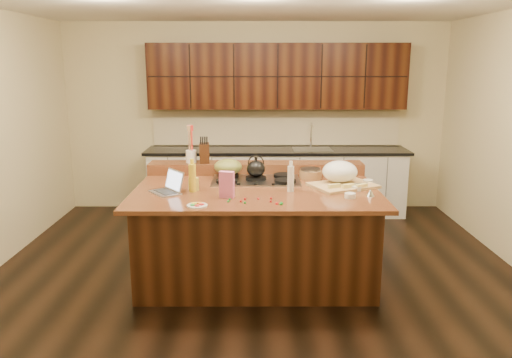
{
  "coord_description": "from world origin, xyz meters",
  "views": [
    {
      "loc": [
        -0.01,
        -4.81,
        2.13
      ],
      "look_at": [
        0.0,
        0.05,
        1.0
      ],
      "focal_mm": 35.0,
      "sensor_mm": 36.0,
      "label": 1
    }
  ],
  "objects": [
    {
      "name": "room",
      "position": [
        0.0,
        0.0,
        1.35
      ],
      "size": [
        5.52,
        5.02,
        2.72
      ],
      "color": "black",
      "rests_on": "ground"
    },
    {
      "name": "strainer_bowl",
      "position": [
        0.59,
        0.42,
        0.97
      ],
      "size": [
        0.25,
        0.25,
        0.09
      ],
      "primitive_type": "cylinder",
      "rotation": [
        0.0,
        0.0,
        -0.05
      ],
      "color": "#996B3F",
      "rests_on": "island"
    },
    {
      "name": "pink_bag",
      "position": [
        -0.27,
        -0.36,
        1.04
      ],
      "size": [
        0.14,
        0.1,
        0.25
      ],
      "primitive_type": "cube",
      "rotation": [
        0.0,
        0.0,
        -0.21
      ],
      "color": "#D46494",
      "rests_on": "island"
    },
    {
      "name": "ramekin_b",
      "position": [
        0.98,
        -0.1,
        0.94
      ],
      "size": [
        0.13,
        0.13,
        0.04
      ],
      "primitive_type": "cylinder",
      "rotation": [
        0.0,
        0.0,
        0.33
      ],
      "color": "white",
      "rests_on": "island"
    },
    {
      "name": "back_ledge",
      "position": [
        0.0,
        0.7,
        0.98
      ],
      "size": [
        2.4,
        0.3,
        0.12
      ],
      "primitive_type": "cube",
      "color": "black",
      "rests_on": "island"
    },
    {
      "name": "cooktop",
      "position": [
        0.0,
        0.3,
        0.94
      ],
      "size": [
        0.92,
        0.52,
        0.05
      ],
      "color": "gray",
      "rests_on": "island"
    },
    {
      "name": "kettle",
      "position": [
        0.0,
        0.3,
        1.05
      ],
      "size": [
        0.26,
        0.26,
        0.17
      ],
      "primitive_type": "ellipsoid",
      "rotation": [
        0.0,
        0.0,
        -0.41
      ],
      "color": "black",
      "rests_on": "cooktop"
    },
    {
      "name": "gumdrop_6",
      "position": [
        0.19,
        -0.59,
        0.93
      ],
      "size": [
        0.02,
        0.02,
        0.02
      ],
      "primitive_type": "ellipsoid",
      "color": "red",
      "rests_on": "island"
    },
    {
      "name": "knife_block",
      "position": [
        -0.58,
        0.7,
        1.15
      ],
      "size": [
        0.12,
        0.19,
        0.22
      ],
      "primitive_type": "cube",
      "rotation": [
        0.0,
        0.0,
        0.09
      ],
      "color": "black",
      "rests_on": "back_ledge"
    },
    {
      "name": "laptop",
      "position": [
        -0.83,
        -0.18,
        0.98
      ],
      "size": [
        0.37,
        0.39,
        0.21
      ],
      "rotation": [
        0.0,
        0.0,
        -0.93
      ],
      "color": "#B7B7BC",
      "rests_on": "island"
    },
    {
      "name": "gumdrop_11",
      "position": [
        0.21,
        -0.61,
        0.93
      ],
      "size": [
        0.02,
        0.02,
        0.02
      ],
      "primitive_type": "ellipsoid",
      "color": "#198C26",
      "rests_on": "island"
    },
    {
      "name": "utensil_crock",
      "position": [
        -0.73,
        0.7,
        1.11
      ],
      "size": [
        0.13,
        0.13,
        0.14
      ],
      "primitive_type": "cylinder",
      "rotation": [
        0.0,
        0.0,
        0.05
      ],
      "color": "white",
      "rests_on": "back_ledge"
    },
    {
      "name": "oil_bottle",
      "position": [
        -0.61,
        -0.14,
        1.06
      ],
      "size": [
        0.09,
        0.09,
        0.27
      ],
      "primitive_type": "cylinder",
      "rotation": [
        0.0,
        0.0,
        -0.42
      ],
      "color": "gold",
      "rests_on": "island"
    },
    {
      "name": "gumdrop_10",
      "position": [
        0.02,
        -0.44,
        0.93
      ],
      "size": [
        0.02,
        0.02,
        0.02
      ],
      "primitive_type": "ellipsoid",
      "color": "red",
      "rests_on": "island"
    },
    {
      "name": "green_bowl",
      "position": [
        -0.3,
        0.43,
        1.05
      ],
      "size": [
        0.38,
        0.38,
        0.17
      ],
      "primitive_type": "ellipsoid",
      "rotation": [
        0.0,
        0.0,
        -0.32
      ],
      "color": "olive",
      "rests_on": "cooktop"
    },
    {
      "name": "wooden_tray",
      "position": [
        0.86,
        0.11,
        1.03
      ],
      "size": [
        0.74,
        0.66,
        0.25
      ],
      "rotation": [
        0.0,
        0.0,
        0.43
      ],
      "color": "tan",
      "rests_on": "island"
    },
    {
      "name": "gumdrop_3",
      "position": [
        0.22,
        -0.57,
        0.93
      ],
      "size": [
        0.02,
        0.02,
        0.02
      ],
      "primitive_type": "ellipsoid",
      "color": "#198C26",
      "rests_on": "island"
    },
    {
      "name": "gumdrop_8",
      "position": [
        0.14,
        -0.42,
        0.93
      ],
      "size": [
        0.02,
        0.02,
        0.02
      ],
      "primitive_type": "ellipsoid",
      "color": "red",
      "rests_on": "island"
    },
    {
      "name": "gumdrop_1",
      "position": [
        0.23,
        -0.6,
        0.93
      ],
      "size": [
        0.02,
        0.02,
        0.02
      ],
      "primitive_type": "ellipsoid",
      "color": "#198C26",
      "rests_on": "island"
    },
    {
      "name": "ramekin_a",
      "position": [
        0.87,
        -0.37,
        0.94
      ],
      "size": [
        0.12,
        0.12,
        0.04
      ],
      "primitive_type": "cylinder",
      "rotation": [
        0.0,
        0.0,
        0.27
      ],
      "color": "white",
      "rests_on": "island"
    },
    {
      "name": "gumdrop_7",
      "position": [
        -0.25,
        -0.52,
        0.93
      ],
      "size": [
        0.02,
        0.02,
        0.02
      ],
      "primitive_type": "ellipsoid",
      "color": "#198C26",
      "rests_on": "island"
    },
    {
      "name": "gumdrop_4",
      "position": [
        -0.14,
        -0.52,
        0.93
      ],
      "size": [
        0.02,
        0.02,
        0.02
      ],
      "primitive_type": "ellipsoid",
      "color": "red",
      "rests_on": "island"
    },
    {
      "name": "kitchen_timer",
      "position": [
        1.07,
        -0.31,
        0.96
      ],
      "size": [
        0.09,
        0.09,
        0.07
      ],
      "primitive_type": "cone",
      "rotation": [
        0.0,
        0.0,
        -0.12
      ],
      "color": "silver",
      "rests_on": "island"
    },
    {
      "name": "vinegar_bottle",
      "position": [
        0.33,
        -0.13,
        1.04
      ],
      "size": [
        0.07,
        0.07,
        0.25
      ],
      "primitive_type": "cylinder",
      "rotation": [
        0.0,
        0.0,
        -0.16
      ],
      "color": "silver",
      "rests_on": "island"
    },
    {
      "name": "island",
      "position": [
        0.0,
        0.0,
        0.46
      ],
      "size": [
        2.4,
        1.6,
        0.92
      ],
      "color": "black",
      "rests_on": "ground"
    },
    {
      "name": "gumdrop_9",
      "position": [
        -0.24,
        -0.45,
        0.93
      ],
      "size": [
        0.02,
        0.02,
        0.02
      ],
      "primitive_type": "ellipsoid",
      "color": "#198C26",
      "rests_on": "island"
    },
    {
      "name": "ramekin_c",
      "position": [
        1.15,
        0.17,
        0.94
      ],
      "size": [
        0.11,
        0.11,
        0.04
      ],
      "primitive_type": "cylinder",
      "rotation": [
        0.0,
        0.0,
        0.11
      ],
      "color": "white",
      "rests_on": "island"
    },
    {
      "name": "candy_plate",
      "position": [
        -0.51,
        -0.64,
        0.93
      ],
      "size": [
        0.2,
        0.2,
        0.01
      ],
      "primitive_type": "cylinder",
      "rotation": [
        0.0,
        0.0,
        -0.1
      ],
      "color": "white",
      "rests_on": "island"
    },
    {
      "name": "gumdrop_12",
      "position": [
        -0.1,
        -0.44,
        0.93
      ],
      "size": [
        0.02,
        0.02,
        0.02
      ],
      "primitive_type": "ellipsoid",
      "color": "red",
      "rests_on": "island"
    },
    {
      "name": "gumdrop_0",
      "position": [
        0.13,
        -0.53,
        0.93
      ],
      "size": [
        0.02,
        0.02,
        0.02
      ],
      "primitive_type": "ellipsoid",
      "color": "red",
      "rests_on": "island"
    },
    {
      "name": "back_counter",
      "position": [
        0.3,
        2.23,
        0.98
      ],
      "size": [
        3.7,
        0.66,
        2.4
      ],
      "color": "silver",
      "rests_on": "ground"
    },
    {
      "name": "gumdrop_2",
      "position": [
        0.18,
        -0.6,
        0.93
      ],
      "size": [
        0.02,
        0.02,
        0.02
      ],
      "primitive_type": "ellipsoid",
      "color": "red",
      "rests_on": "island"
    },
    {
      "name": "gumdrop_5",
      "position": [
        -0.1,
        -0.57,
        0.93
      ],
      "size": [
        0.02,
        0.02,
        0.02
      ],
      "primitive_type": "ellipsoid",
      "color": "#198C26",
      "rests_on": "island"
    },
    {
      "name": "package_box",
      "position": [
        -0.61,
        -0.09,
        0.98
      ],
      "size": [
        0.11,
        0.09,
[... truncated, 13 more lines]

